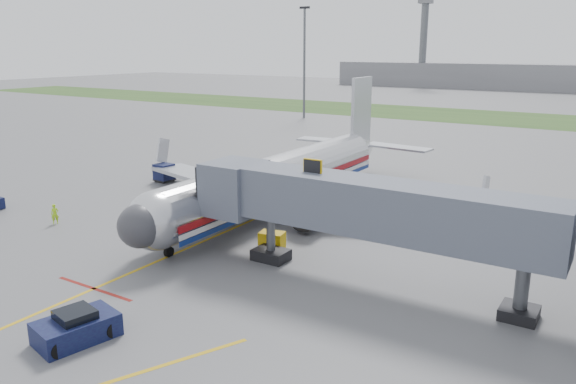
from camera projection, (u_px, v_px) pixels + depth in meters
The scene contains 15 objects.
ground at pixel (146, 266), 34.94m from camera, with size 400.00×400.00×0.00m, color #565659.
grass_strip at pixel (490, 117), 108.67m from camera, with size 300.00×25.00×0.01m, color #2D4C1E.
apron_markings at pixel (40, 312), 28.87m from camera, with size 21.52×50.00×0.01m.
airliner at pixel (280, 178), 46.76m from camera, with size 32.10×35.67×10.25m.
jet_bridge at pixel (372, 209), 31.28m from camera, with size 25.30×4.00×6.90m.
light_mast_left at pixel (304, 60), 105.05m from camera, with size 2.00×0.44×20.40m.
distant_terminal at pixel (518, 77), 178.36m from camera, with size 120.00×14.00×8.00m, color slate.
control_tower at pixel (424, 34), 186.39m from camera, with size 4.00×4.00×30.00m.
pushback_tug at pixel (76, 328), 25.99m from camera, with size 2.94×3.98×1.49m.
baggage_cart_a at pixel (182, 200), 47.01m from camera, with size 1.79×1.79×1.60m.
baggage_cart_b at pixel (230, 198), 47.71m from camera, with size 1.52×1.52×1.49m.
baggage_cart_c at pixel (164, 173), 56.65m from camera, with size 1.81×1.81×1.80m.
belt_loader at pixel (235, 196), 49.35m from camera, with size 1.96×3.98×1.88m.
ground_power_cart at pixel (272, 242), 37.41m from camera, with size 1.80×1.37×1.29m.
ramp_worker at pixel (55, 214), 43.08m from camera, with size 0.57×0.37×1.56m, color #A2E01A.
Camera 1 is at (24.87, -22.94, 13.24)m, focal length 35.00 mm.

